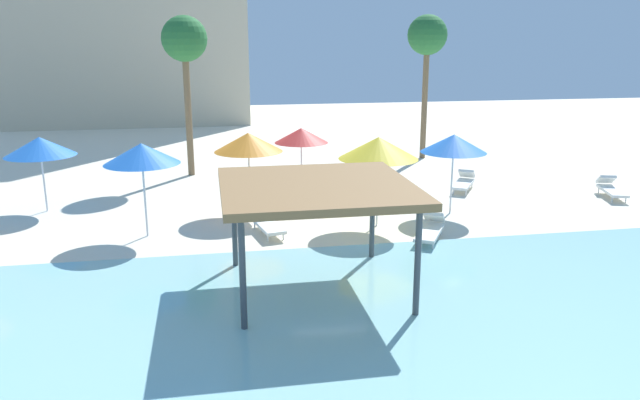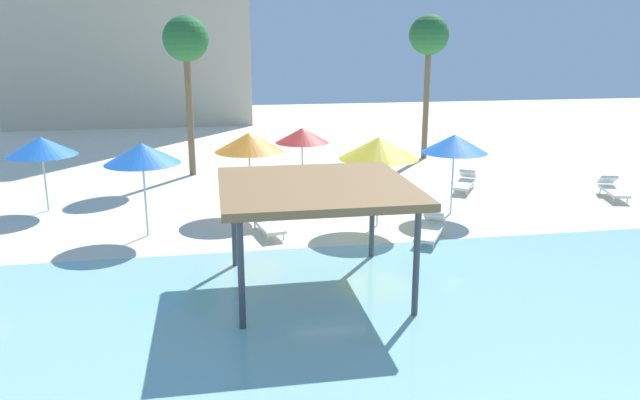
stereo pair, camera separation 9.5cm
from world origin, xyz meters
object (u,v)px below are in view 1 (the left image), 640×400
(shade_pavilion, at_px, (317,190))
(beach_umbrella_orange_0, at_px, (248,142))
(lounge_chair_1, at_px, (343,197))
(palm_tree_1, at_px, (427,39))
(beach_umbrella_yellow_5, at_px, (378,148))
(lounge_chair_0, at_px, (430,229))
(lounge_chair_5, at_px, (267,222))
(lounge_chair_2, at_px, (464,182))
(palm_tree_0, at_px, (185,43))
(beach_umbrella_red_7, at_px, (301,135))
(beach_umbrella_blue_3, at_px, (40,146))
(beach_umbrella_blue_6, at_px, (454,143))
(lounge_chair_4, at_px, (611,188))
(beach_umbrella_blue_1, at_px, (142,154))

(shade_pavilion, xyz_separation_m, beach_umbrella_orange_0, (-1.10, 6.98, -0.00))
(lounge_chair_1, bearing_deg, palm_tree_1, 146.27)
(beach_umbrella_yellow_5, distance_m, lounge_chair_0, 2.99)
(palm_tree_1, bearing_deg, lounge_chair_5, -129.45)
(lounge_chair_2, relative_size, palm_tree_1, 0.28)
(palm_tree_0, bearing_deg, beach_umbrella_red_7, -41.39)
(beach_umbrella_blue_3, bearing_deg, lounge_chair_2, 1.06)
(beach_umbrella_red_7, xyz_separation_m, palm_tree_1, (6.97, 5.73, 3.56))
(shade_pavilion, height_order, beach_umbrella_blue_6, beach_umbrella_blue_6)
(beach_umbrella_yellow_5, distance_m, lounge_chair_4, 10.14)
(beach_umbrella_blue_1, relative_size, beach_umbrella_yellow_5, 0.99)
(lounge_chair_4, relative_size, palm_tree_1, 0.29)
(beach_umbrella_blue_1, height_order, lounge_chair_5, beach_umbrella_blue_1)
(palm_tree_1, bearing_deg, shade_pavilion, -117.72)
(beach_umbrella_red_7, bearing_deg, beach_umbrella_blue_3, -172.41)
(lounge_chair_5, bearing_deg, beach_umbrella_blue_1, -105.92)
(beach_umbrella_blue_3, distance_m, beach_umbrella_blue_6, 13.96)
(beach_umbrella_orange_0, height_order, lounge_chair_4, beach_umbrella_orange_0)
(lounge_chair_1, xyz_separation_m, lounge_chair_5, (-2.99, -2.60, 0.00))
(beach_umbrella_blue_1, xyz_separation_m, beach_umbrella_blue_6, (10.01, 0.73, -0.12))
(beach_umbrella_blue_1, relative_size, lounge_chair_4, 1.43)
(beach_umbrella_red_7, xyz_separation_m, lounge_chair_4, (11.37, -2.94, -1.87))
(beach_umbrella_orange_0, height_order, beach_umbrella_blue_6, beach_umbrella_orange_0)
(beach_umbrella_blue_1, bearing_deg, beach_umbrella_orange_0, 32.14)
(lounge_chair_1, distance_m, lounge_chair_5, 3.96)
(beach_umbrella_yellow_5, relative_size, lounge_chair_2, 1.50)
(beach_umbrella_blue_1, relative_size, beach_umbrella_blue_6, 1.05)
(beach_umbrella_blue_1, xyz_separation_m, lounge_chair_0, (8.34, -1.87, -2.21))
(beach_umbrella_blue_3, bearing_deg, beach_umbrella_orange_0, -11.66)
(beach_umbrella_blue_6, relative_size, lounge_chair_5, 1.38)
(beach_umbrella_orange_0, bearing_deg, lounge_chair_2, 11.38)
(lounge_chair_5, relative_size, palm_tree_1, 0.29)
(lounge_chair_4, bearing_deg, lounge_chair_0, -51.23)
(palm_tree_0, bearing_deg, beach_umbrella_blue_6, -41.22)
(lounge_chair_0, height_order, palm_tree_1, palm_tree_1)
(lounge_chair_4, bearing_deg, lounge_chair_2, -96.14)
(lounge_chair_5, height_order, palm_tree_0, palm_tree_0)
(beach_umbrella_yellow_5, height_order, lounge_chair_0, beach_umbrella_yellow_5)
(beach_umbrella_orange_0, xyz_separation_m, beach_umbrella_blue_3, (-6.94, 1.43, -0.17))
(shade_pavilion, height_order, lounge_chair_2, shade_pavilion)
(shade_pavilion, bearing_deg, beach_umbrella_red_7, 83.50)
(beach_umbrella_blue_1, xyz_separation_m, beach_umbrella_yellow_5, (7.14, -0.24, -0.01))
(beach_umbrella_orange_0, height_order, palm_tree_1, palm_tree_1)
(beach_umbrella_yellow_5, height_order, lounge_chair_1, beach_umbrella_yellow_5)
(beach_umbrella_blue_3, distance_m, lounge_chair_5, 8.43)
(beach_umbrella_blue_1, relative_size, lounge_chair_1, 1.49)
(lounge_chair_0, xyz_separation_m, lounge_chair_2, (3.46, 5.64, 0.00))
(beach_umbrella_blue_3, height_order, lounge_chair_1, beach_umbrella_blue_3)
(lounge_chair_4, xyz_separation_m, palm_tree_1, (-4.40, 8.67, 5.43))
(beach_umbrella_red_7, xyz_separation_m, lounge_chair_5, (-1.85, -4.99, -1.87))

